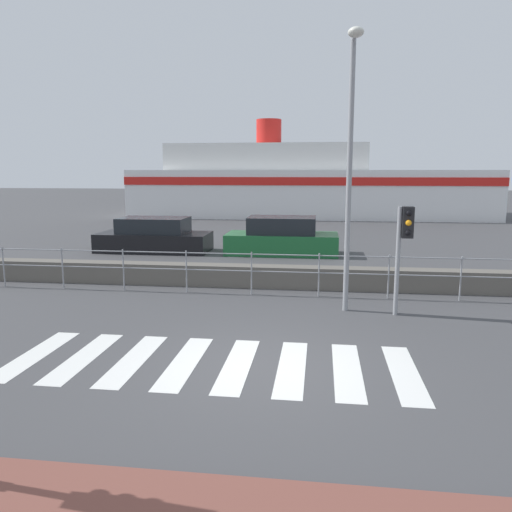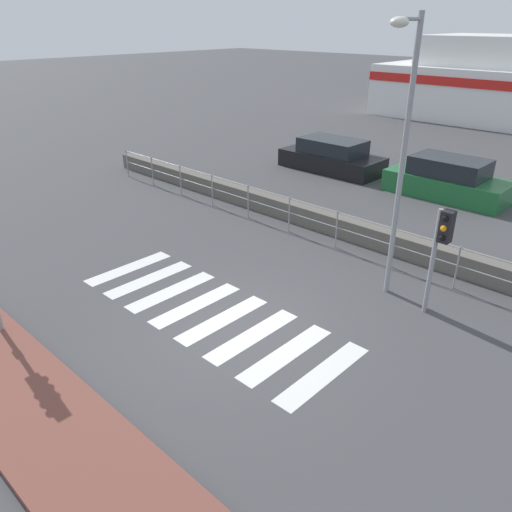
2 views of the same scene
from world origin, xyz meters
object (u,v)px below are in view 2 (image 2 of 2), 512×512
object	(u,v)px
streetlamp	(402,135)
parked_car_green	(447,180)
traffic_light_far	(441,240)
parked_car_black	(332,157)

from	to	relation	value
streetlamp	parked_car_green	bearing A→B (deg)	104.59
traffic_light_far	streetlamp	distance (m)	2.31
parked_car_black	parked_car_green	size ratio (longest dim) A/B	1.03
parked_car_black	traffic_light_far	bearing A→B (deg)	-43.64
streetlamp	parked_car_black	bearing A→B (deg)	132.13
traffic_light_far	parked_car_green	xyz separation A→B (m)	(-3.28, 8.01, -1.17)
traffic_light_far	streetlamp	bearing A→B (deg)	177.34
traffic_light_far	parked_car_black	world-z (taller)	traffic_light_far
traffic_light_far	streetlamp	world-z (taller)	streetlamp
parked_car_black	streetlamp	bearing A→B (deg)	-47.87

